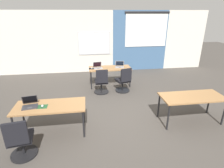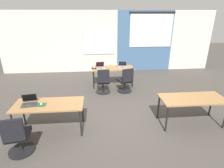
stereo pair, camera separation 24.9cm
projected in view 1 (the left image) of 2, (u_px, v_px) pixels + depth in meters
ground_plane at (120, 114)px, 5.16m from camera, size 24.00×24.00×0.00m
back_wall_assembly at (105, 42)px, 8.50m from camera, size 10.00×0.27×2.80m
desk_near_left at (50, 108)px, 4.14m from camera, size 1.60×0.70×0.72m
desk_near_right at (192, 98)px, 4.59m from camera, size 1.60×0.70×0.72m
desk_far_center at (110, 69)px, 6.94m from camera, size 1.60×0.70×0.72m
laptop_far_left at (98, 67)px, 6.85m from camera, size 0.37×0.35×0.23m
mousepad_far_left at (92, 69)px, 6.81m from camera, size 0.22×0.19×0.00m
mouse_far_left at (92, 68)px, 6.80m from camera, size 0.07×0.11×0.03m
chair_far_left at (101, 83)px, 6.34m from camera, size 0.52×0.55×0.92m
laptop_far_right at (120, 66)px, 6.99m from camera, size 0.38×0.36×0.22m
chair_far_right at (124, 82)px, 6.46m from camera, size 0.55×0.60×0.92m
laptop_near_left_end at (30, 104)px, 4.06m from camera, size 0.38×0.35×0.23m
mousepad_near_left_end at (42, 107)px, 4.06m from camera, size 0.22×0.19×0.00m
mouse_near_left_end at (42, 106)px, 4.05m from camera, size 0.08×0.11×0.03m
chair_near_left_end at (21, 142)px, 3.47m from camera, size 0.52×0.57×0.92m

